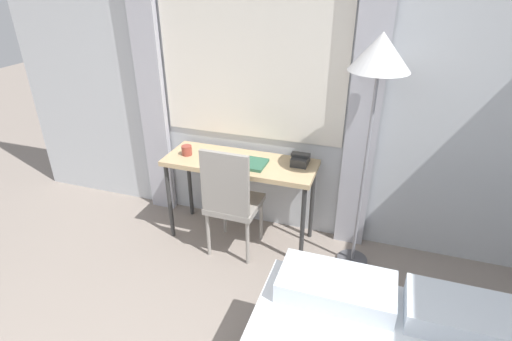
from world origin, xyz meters
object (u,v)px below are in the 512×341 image
object	(u,v)px
book	(252,164)
standing_lamp	(379,66)
mug	(187,150)
telephone	(300,159)
desk	(240,169)
desk_chair	(231,198)

from	to	relation	value
book	standing_lamp	bearing A→B (deg)	0.01
standing_lamp	book	size ratio (longest dim) A/B	8.02
mug	telephone	bearing A→B (deg)	7.98
desk	standing_lamp	world-z (taller)	standing_lamp
telephone	mug	size ratio (longest dim) A/B	2.02
desk	mug	size ratio (longest dim) A/B	14.60
desk	telephone	bearing A→B (deg)	11.58
standing_lamp	book	bearing A→B (deg)	-179.99
desk_chair	mug	xyz separation A→B (m)	(-0.46, 0.20, 0.26)
desk_chair	telephone	size ratio (longest dim) A/B	5.64
desk	book	size ratio (longest dim) A/B	5.53
standing_lamp	mug	bearing A→B (deg)	179.61
desk	desk_chair	size ratio (longest dim) A/B	1.29
desk	telephone	xyz separation A→B (m)	(0.47, 0.10, 0.11)
book	mug	bearing A→B (deg)	179.02
desk_chair	book	xyz separation A→B (m)	(0.11, 0.19, 0.23)
desk	book	bearing A→B (deg)	-19.54
desk_chair	standing_lamp	bearing A→B (deg)	11.82
desk	mug	bearing A→B (deg)	-175.83
standing_lamp	book	xyz separation A→B (m)	(-0.85, -0.00, -0.82)
desk_chair	standing_lamp	distance (m)	1.44
telephone	mug	bearing A→B (deg)	-172.02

